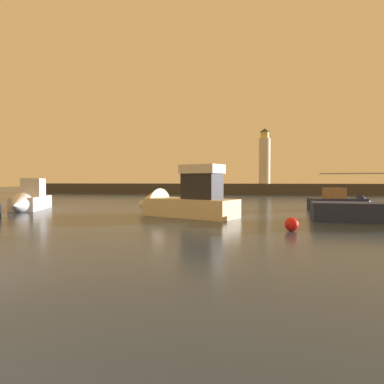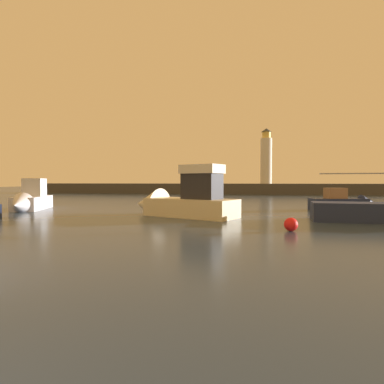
{
  "view_description": "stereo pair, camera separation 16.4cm",
  "coord_description": "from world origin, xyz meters",
  "px_view_note": "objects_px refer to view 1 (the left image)",
  "views": [
    {
      "loc": [
        4.41,
        -0.8,
        2.61
      ],
      "look_at": [
        0.43,
        22.17,
        1.84
      ],
      "focal_mm": 30.17,
      "sensor_mm": 36.0,
      "label": 1
    },
    {
      "loc": [
        4.57,
        -0.77,
        2.61
      ],
      "look_at": [
        0.43,
        22.17,
        1.84
      ],
      "focal_mm": 30.17,
      "sensor_mm": 36.0,
      "label": 2
    }
  ],
  "objects_px": {
    "motorboat_1": "(178,201)",
    "mooring_buoy": "(292,224)",
    "motorboat_2": "(345,202)",
    "lighthouse": "(265,158)",
    "motorboat_4": "(29,200)"
  },
  "relations": [
    {
      "from": "motorboat_1",
      "to": "motorboat_4",
      "type": "xyz_separation_m",
      "value": [
        -14.3,
        2.23,
        -0.18
      ]
    },
    {
      "from": "lighthouse",
      "to": "motorboat_2",
      "type": "distance_m",
      "value": 37.17
    },
    {
      "from": "motorboat_1",
      "to": "motorboat_4",
      "type": "bearing_deg",
      "value": 171.13
    },
    {
      "from": "motorboat_4",
      "to": "lighthouse",
      "type": "bearing_deg",
      "value": 61.27
    },
    {
      "from": "lighthouse",
      "to": "motorboat_2",
      "type": "bearing_deg",
      "value": -81.38
    },
    {
      "from": "motorboat_2",
      "to": "motorboat_4",
      "type": "xyz_separation_m",
      "value": [
        -28.33,
        -5.56,
        0.25
      ]
    },
    {
      "from": "motorboat_4",
      "to": "mooring_buoy",
      "type": "relative_size",
      "value": 10.15
    },
    {
      "from": "motorboat_1",
      "to": "mooring_buoy",
      "type": "height_order",
      "value": "motorboat_1"
    },
    {
      "from": "motorboat_1",
      "to": "mooring_buoy",
      "type": "distance_m",
      "value": 9.87
    },
    {
      "from": "lighthouse",
      "to": "mooring_buoy",
      "type": "relative_size",
      "value": 15.77
    },
    {
      "from": "motorboat_1",
      "to": "mooring_buoy",
      "type": "relative_size",
      "value": 12.8
    },
    {
      "from": "motorboat_1",
      "to": "motorboat_2",
      "type": "xyz_separation_m",
      "value": [
        14.04,
        7.8,
        -0.43
      ]
    },
    {
      "from": "motorboat_1",
      "to": "lighthouse",
      "type": "bearing_deg",
      "value": 78.97
    },
    {
      "from": "motorboat_2",
      "to": "lighthouse",
      "type": "bearing_deg",
      "value": 98.62
    },
    {
      "from": "mooring_buoy",
      "to": "motorboat_2",
      "type": "bearing_deg",
      "value": 65.18
    }
  ]
}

